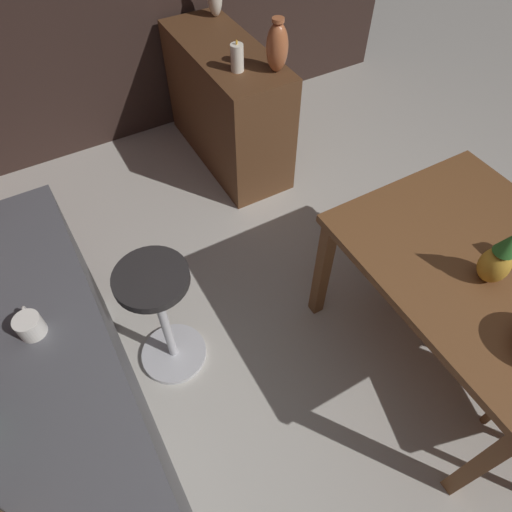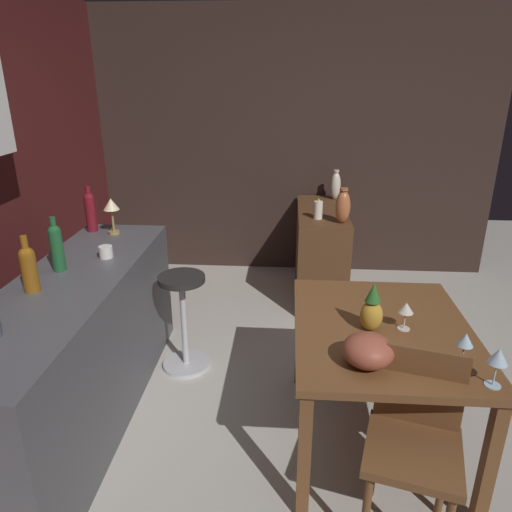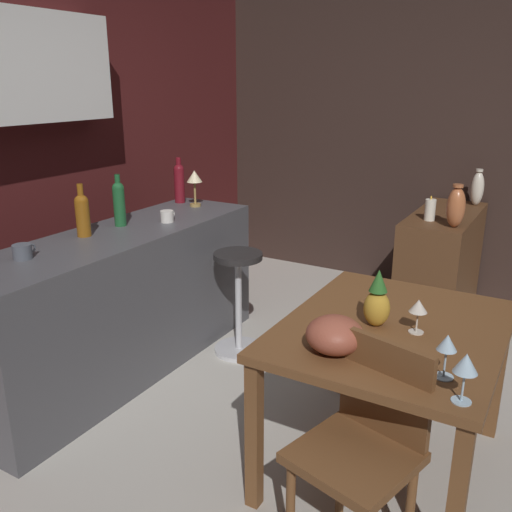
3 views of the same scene
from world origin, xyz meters
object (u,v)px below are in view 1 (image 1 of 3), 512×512
(bar_stool, at_px, (163,318))
(pineapple_centerpiece, at_px, (498,260))
(dining_table, at_px, (483,278))
(pillar_candle_tall, at_px, (237,58))
(cup_white, at_px, (30,325))
(vase_copper, at_px, (277,47))
(sideboard_cabinet, at_px, (227,106))

(bar_stool, distance_m, pineapple_centerpiece, 1.42)
(pineapple_centerpiece, bearing_deg, dining_table, -63.65)
(bar_stool, relative_size, pineapple_centerpiece, 2.71)
(pineapple_centerpiece, relative_size, pillar_candle_tall, 1.47)
(dining_table, bearing_deg, pineapple_centerpiece, 116.35)
(pineapple_centerpiece, height_order, pillar_candle_tall, pineapple_centerpiece)
(dining_table, height_order, pillar_candle_tall, pillar_candle_tall)
(bar_stool, xyz_separation_m, cup_white, (-0.18, 0.43, 0.56))
(cup_white, height_order, vase_copper, vase_copper)
(bar_stool, xyz_separation_m, pineapple_centerpiece, (-0.69, -1.15, 0.47))
(pillar_candle_tall, height_order, vase_copper, vase_copper)
(pineapple_centerpiece, bearing_deg, sideboard_cabinet, 3.70)
(pineapple_centerpiece, xyz_separation_m, vase_copper, (1.62, -0.01, 0.11))
(vase_copper, bearing_deg, pineapple_centerpiece, 179.80)
(sideboard_cabinet, distance_m, cup_white, 2.15)
(bar_stool, height_order, vase_copper, vase_copper)
(bar_stool, relative_size, vase_copper, 2.40)
(cup_white, bearing_deg, dining_table, -106.05)
(cup_white, height_order, pillar_candle_tall, pillar_candle_tall)
(vase_copper, bearing_deg, pillar_candle_tall, 59.35)
(cup_white, bearing_deg, bar_stool, -67.32)
(bar_stool, bearing_deg, pillar_candle_tall, -42.54)
(sideboard_cabinet, bearing_deg, pineapple_centerpiece, -176.30)
(cup_white, xyz_separation_m, pillar_candle_tall, (1.22, -1.39, -0.04))
(dining_table, relative_size, bar_stool, 1.63)
(dining_table, distance_m, bar_stool, 1.41)
(dining_table, distance_m, pineapple_centerpiece, 0.22)
(sideboard_cabinet, height_order, pineapple_centerpiece, pineapple_centerpiece)
(dining_table, xyz_separation_m, pillar_candle_tall, (1.70, 0.26, 0.25))
(pillar_candle_tall, bearing_deg, sideboard_cabinet, -11.19)
(sideboard_cabinet, bearing_deg, pillar_candle_tall, 168.81)
(sideboard_cabinet, bearing_deg, cup_white, 136.31)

